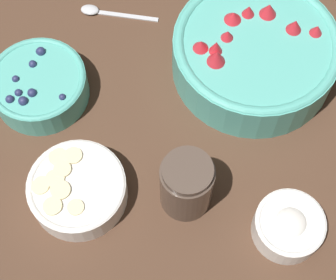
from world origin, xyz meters
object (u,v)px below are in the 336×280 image
object	(u,v)px
bowl_cream	(289,226)
bowl_blueberries	(39,85)
bowl_bananas	(77,189)
jar_chocolate	(186,185)
bowl_strawberries	(255,52)

from	to	relation	value
bowl_cream	bowl_blueberries	bearing A→B (deg)	-52.76
bowl_blueberries	bowl_bananas	xyz separation A→B (m)	(-0.00, 0.19, -0.00)
jar_chocolate	bowl_blueberries	bearing A→B (deg)	-58.86
jar_chocolate	bowl_cream	bearing A→B (deg)	138.89
bowl_strawberries	bowl_cream	bearing A→B (deg)	75.16
bowl_strawberries	bowl_bananas	world-z (taller)	bowl_strawberries
bowl_strawberries	bowl_blueberries	xyz separation A→B (m)	(0.34, -0.08, -0.02)
bowl_strawberries	jar_chocolate	xyz separation A→B (m)	(0.19, 0.17, 0.00)
bowl_cream	bowl_bananas	bearing A→B (deg)	-31.53
bowl_strawberries	bowl_blueberries	bearing A→B (deg)	-12.67
bowl_blueberries	bowl_cream	xyz separation A→B (m)	(-0.27, 0.35, -0.00)
bowl_strawberries	bowl_blueberries	distance (m)	0.35
bowl_strawberries	bowl_bananas	xyz separation A→B (m)	(0.33, 0.11, -0.02)
bowl_bananas	jar_chocolate	world-z (taller)	jar_chocolate
bowl_blueberries	bowl_bananas	distance (m)	0.19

